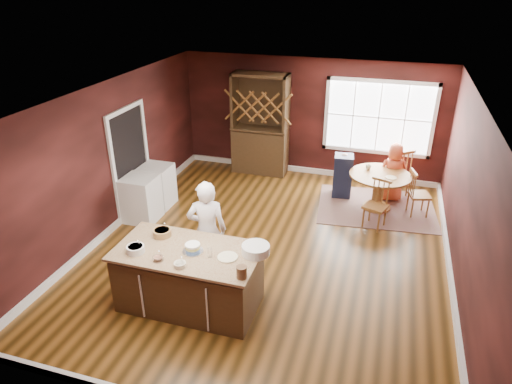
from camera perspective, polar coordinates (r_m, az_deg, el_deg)
room_shell at (r=7.43m, az=1.81°, el=1.76°), size 7.00×7.00×7.00m
window at (r=10.43m, az=15.08°, el=8.98°), size 2.36×0.10×1.66m
doorway at (r=9.20m, az=-15.34°, el=3.54°), size 0.08×1.26×2.13m
kitchen_island at (r=6.68m, az=-8.32°, el=-10.67°), size 2.02×1.06×0.92m
dining_table at (r=9.47m, az=15.13°, el=0.96°), size 1.21×1.21×0.75m
baker at (r=7.02m, az=-6.13°, el=-4.81°), size 0.69×0.56×1.64m
layer_cake at (r=6.34m, az=-7.92°, el=-6.93°), size 0.29×0.29×0.12m
bowl_blue at (r=6.49m, az=-14.82°, el=-6.91°), size 0.25×0.25×0.10m
bowl_yellow at (r=6.78m, az=-11.65°, el=-4.99°), size 0.27×0.27×0.10m
bowl_pink at (r=6.26m, az=-12.14°, el=-8.14°), size 0.15×0.15×0.05m
bowl_olive at (r=6.09m, az=-9.49°, el=-8.94°), size 0.16×0.16×0.06m
drinking_glass at (r=6.20m, az=-5.80°, el=-7.53°), size 0.07×0.07×0.13m
dinner_plate at (r=6.20m, az=-3.57°, el=-8.12°), size 0.28×0.28×0.02m
white_tub at (r=6.24m, az=-0.04°, el=-7.20°), size 0.38×0.38×0.13m
stoneware_crock at (r=5.79m, az=-1.82°, el=-9.98°), size 0.13×0.13×0.16m
rug at (r=9.70m, az=14.78°, el=-1.87°), size 2.49×2.02×0.01m
chair_east at (r=9.47m, az=19.77°, el=-0.12°), size 0.47×0.49×0.95m
chair_south at (r=8.77m, az=14.74°, el=-1.51°), size 0.50×0.49×0.95m
chair_north at (r=10.17m, az=17.27°, el=2.47°), size 0.62×0.62×1.08m
seated_woman at (r=9.88m, az=16.78°, el=2.38°), size 0.67×0.50×1.25m
high_chair at (r=9.86m, az=10.78°, el=2.11°), size 0.43×0.43×0.96m
toddler at (r=9.72m, az=11.04°, el=3.83°), size 0.18×0.14×0.26m
table_plate at (r=9.27m, az=16.52°, el=1.74°), size 0.22×0.22×0.02m
table_cup at (r=9.55m, az=13.86°, el=3.03°), size 0.14×0.14×0.09m
hutch at (r=10.68m, az=0.53°, el=8.44°), size 1.28×0.53×2.35m
washer at (r=9.03m, az=-14.16°, el=-0.83°), size 0.61×0.59×0.89m
dryer at (r=9.53m, az=-12.26°, el=0.78°), size 0.60×0.58×0.87m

